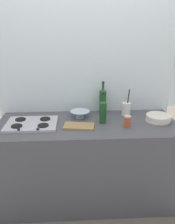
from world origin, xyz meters
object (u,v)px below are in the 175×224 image
at_px(wine_bottle_mid_left, 103,101).
at_px(cutting_board, 79,126).
at_px(wine_bottle_leftmost, 103,111).
at_px(mixing_bowl, 80,114).
at_px(stovetop_hob, 32,124).
at_px(utensil_crock, 126,109).
at_px(condiment_jar_front, 127,121).
at_px(plate_stack, 158,118).

relative_size(wine_bottle_mid_left, cutting_board, 1.22).
relative_size(wine_bottle_leftmost, mixing_bowl, 1.54).
height_order(stovetop_hob, mixing_bowl, mixing_bowl).
distance_m(stovetop_hob, utensil_crock, 1.00).
bearing_deg(wine_bottle_leftmost, condiment_jar_front, -24.99).
bearing_deg(mixing_bowl, wine_bottle_mid_left, 24.95).
height_order(plate_stack, wine_bottle_mid_left, wine_bottle_mid_left).
distance_m(wine_bottle_mid_left, utensil_crock, 0.27).
bearing_deg(plate_stack, stovetop_hob, -178.98).
height_order(stovetop_hob, condiment_jar_front, condiment_jar_front).
relative_size(wine_bottle_mid_left, mixing_bowl, 1.74).
bearing_deg(condiment_jar_front, plate_stack, 17.35).
height_order(plate_stack, mixing_bowl, mixing_bowl).
height_order(wine_bottle_leftmost, mixing_bowl, wine_bottle_leftmost).
height_order(stovetop_hob, utensil_crock, utensil_crock).
bearing_deg(wine_bottle_mid_left, stovetop_hob, -158.35).
xyz_separation_m(plate_stack, wine_bottle_leftmost, (-0.57, -0.00, 0.09)).
relative_size(plate_stack, utensil_crock, 0.88).
distance_m(wine_bottle_leftmost, wine_bottle_mid_left, 0.27).
xyz_separation_m(wine_bottle_leftmost, mixing_bowl, (-0.22, 0.15, -0.08)).
distance_m(plate_stack, utensil_crock, 0.35).
bearing_deg(cutting_board, mixing_bowl, 85.93).
height_order(wine_bottle_mid_left, mixing_bowl, wine_bottle_mid_left).
bearing_deg(cutting_board, wine_bottle_mid_left, 53.25).
bearing_deg(cutting_board, plate_stack, 6.64).
relative_size(stovetop_hob, wine_bottle_leftmost, 1.57).
bearing_deg(utensil_crock, wine_bottle_leftmost, -144.63).
relative_size(wine_bottle_leftmost, wine_bottle_mid_left, 0.88).
distance_m(stovetop_hob, mixing_bowl, 0.51).
xyz_separation_m(mixing_bowl, cutting_board, (-0.02, -0.24, -0.03)).
bearing_deg(mixing_bowl, stovetop_hob, -160.16).
bearing_deg(stovetop_hob, wine_bottle_leftmost, 1.62).
distance_m(wine_bottle_leftmost, utensil_crock, 0.34).
bearing_deg(condiment_jar_front, cutting_board, 178.38).
bearing_deg(condiment_jar_front, mixing_bowl, 150.11).
bearing_deg(utensil_crock, plate_stack, -33.65).
bearing_deg(stovetop_hob, condiment_jar_front, -5.21).
bearing_deg(utensil_crock, condiment_jar_front, -99.93).
bearing_deg(stovetop_hob, wine_bottle_mid_left, 21.65).
xyz_separation_m(wine_bottle_leftmost, wine_bottle_mid_left, (0.03, 0.27, 0.02)).
xyz_separation_m(wine_bottle_leftmost, cutting_board, (-0.24, -0.09, -0.11)).
distance_m(wine_bottle_leftmost, mixing_bowl, 0.28).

